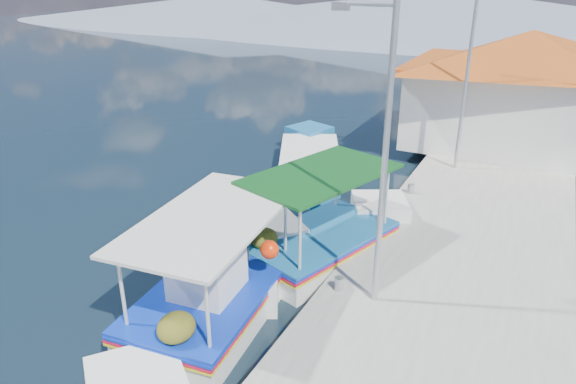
% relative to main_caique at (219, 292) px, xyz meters
% --- Properties ---
extents(ground, '(160.00, 160.00, 0.00)m').
position_rel_main_caique_xyz_m(ground, '(-1.52, -0.75, -0.50)').
color(ground, black).
rests_on(ground, ground).
extents(quay, '(5.00, 44.00, 0.50)m').
position_rel_main_caique_xyz_m(quay, '(4.38, 5.25, -0.25)').
color(quay, '#A8A79D').
rests_on(quay, ground).
extents(bollards, '(0.20, 17.20, 0.30)m').
position_rel_main_caique_xyz_m(bollards, '(2.28, 4.50, 0.15)').
color(bollards, '#A5A8AD').
rests_on(bollards, quay).
extents(main_caique, '(2.78, 7.87, 2.60)m').
position_rel_main_caique_xyz_m(main_caique, '(0.00, 0.00, 0.00)').
color(main_caique, white).
rests_on(main_caique, ground).
extents(caique_green_canopy, '(3.54, 6.82, 2.68)m').
position_rel_main_caique_xyz_m(caique_green_canopy, '(1.03, 3.10, -0.10)').
color(caique_green_canopy, white).
rests_on(caique_green_canopy, ground).
extents(caique_blue_hull, '(4.01, 6.48, 1.27)m').
position_rel_main_caique_xyz_m(caique_blue_hull, '(-1.86, 8.92, -0.16)').
color(caique_blue_hull, '#196097').
rests_on(caique_blue_hull, ground).
extents(harbor_building, '(10.49, 10.49, 4.40)m').
position_rel_main_caique_xyz_m(harbor_building, '(4.68, 14.25, 2.27)').
color(harbor_building, white).
rests_on(harbor_building, quay).
extents(lamp_post_near, '(1.21, 0.14, 6.00)m').
position_rel_main_caique_xyz_m(lamp_post_near, '(2.99, 1.25, 3.35)').
color(lamp_post_near, '#A5A8AD').
rests_on(lamp_post_near, quay).
extents(lamp_post_far, '(1.21, 0.14, 6.00)m').
position_rel_main_caique_xyz_m(lamp_post_far, '(2.99, 10.25, 3.35)').
color(lamp_post_far, '#A5A8AD').
rests_on(lamp_post_far, quay).
extents(mountain_ridge, '(171.40, 96.00, 5.50)m').
position_rel_main_caique_xyz_m(mountain_ridge, '(5.03, 55.25, 1.54)').
color(mountain_ridge, slate).
rests_on(mountain_ridge, ground).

